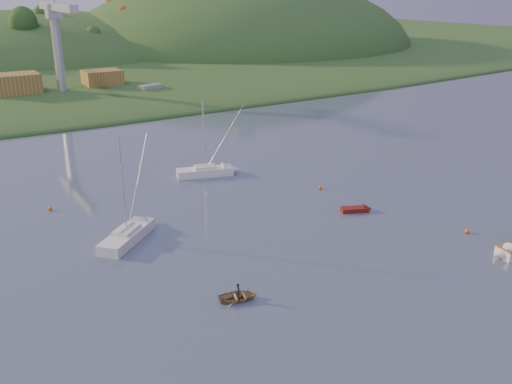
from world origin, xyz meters
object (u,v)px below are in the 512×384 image
sailboat_near (127,235)px  canoe (238,297)px  red_tender (360,209)px  sailboat_far (205,171)px

sailboat_near → canoe: (4.20, -17.11, -0.40)m
sailboat_near → canoe: sailboat_near is taller
sailboat_near → canoe: size_ratio=3.36×
sailboat_near → red_tender: (27.70, -6.60, -0.49)m
red_tender → canoe: bearing=-133.1°
sailboat_far → canoe: bearing=-95.7°
sailboat_near → sailboat_far: bearing=0.3°
canoe → sailboat_near: bearing=29.7°
sailboat_far → canoe: (-13.39, -33.18, -0.37)m
sailboat_near → canoe: bearing=-118.4°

